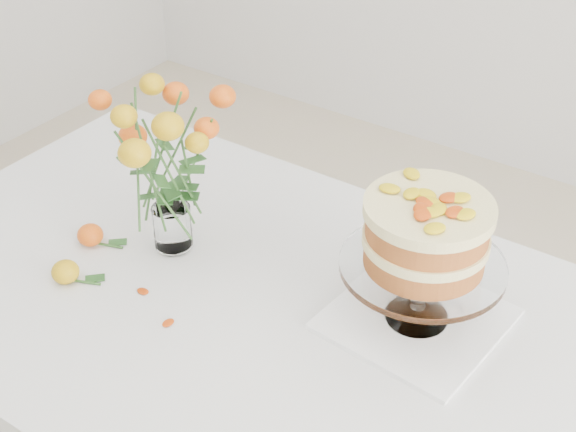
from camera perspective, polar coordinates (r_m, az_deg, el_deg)
table at (r=1.62m, az=-4.45°, el=-7.29°), size 1.43×0.93×0.76m
napkin at (r=1.51m, az=9.09°, el=-7.24°), size 0.32×0.32×0.01m
cake_stand at (r=1.39m, az=9.76°, el=-1.70°), size 0.29×0.29×0.26m
rose_vase at (r=1.56m, az=-8.77°, el=4.66°), size 0.27×0.27×0.40m
loose_rose_near at (r=1.63m, az=-15.53°, el=-3.85°), size 0.09×0.06×0.05m
loose_rose_far at (r=1.71m, az=-13.87°, el=-1.33°), size 0.09×0.05×0.05m
stray_petal_a at (r=1.58m, az=-10.28°, el=-5.30°), size 0.03×0.02×0.00m
stray_petal_b at (r=1.50m, az=-8.52°, el=-7.54°), size 0.03×0.02×0.00m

